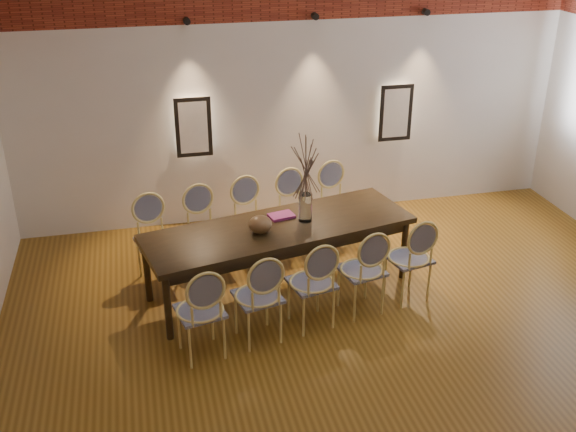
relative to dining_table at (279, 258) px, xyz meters
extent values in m
cube|color=brown|center=(0.63, -1.65, -0.39)|extent=(7.00, 7.00, 0.02)
cube|color=silver|center=(0.63, 1.90, 1.62)|extent=(7.00, 0.10, 4.00)
cube|color=#FFEAC6|center=(-0.67, 1.80, 0.93)|extent=(0.36, 0.06, 0.66)
cube|color=#FFEAC6|center=(1.93, 1.80, 0.93)|extent=(0.36, 0.06, 0.66)
cylinder|color=black|center=(-0.67, 1.77, 2.17)|extent=(0.08, 0.10, 0.08)
cylinder|color=black|center=(0.83, 1.77, 2.17)|extent=(0.08, 0.10, 0.08)
cylinder|color=black|center=(2.23, 1.77, 2.17)|extent=(0.08, 0.10, 0.08)
cube|color=#2F2110|center=(0.00, 0.00, 0.00)|extent=(2.94, 1.49, 0.75)
cylinder|color=silver|center=(0.29, 0.06, 0.53)|extent=(0.14, 0.14, 0.30)
ellipsoid|color=brown|center=(-0.22, -0.10, 0.46)|extent=(0.24, 0.24, 0.18)
cube|color=#822566|center=(0.07, 0.20, 0.39)|extent=(0.29, 0.23, 0.03)
camera|label=1|loc=(-1.33, -6.08, 3.46)|focal=42.00mm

